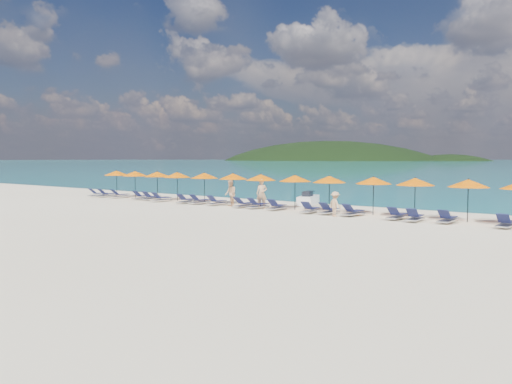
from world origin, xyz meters
The scene contains 38 objects.
ground centered at (0.00, 0.00, 0.00)m, with size 1400.00×1400.00×0.00m, color beige.
headland_main centered at (-300.00, 540.00, -38.00)m, with size 374.00×242.00×126.50m.
headland_small centered at (-150.00, 560.00, -35.00)m, with size 162.00×126.00×85.50m.
jetski centered at (0.46, 8.49, 0.39)m, with size 1.77×2.87×0.96m.
beachgoer_a centered at (-0.79, 4.66, 0.97)m, with size 0.71×0.46×1.94m, color tan.
beachgoer_b centered at (-3.06, 4.14, 0.92)m, with size 0.89×0.51×1.83m, color tan.
beachgoer_c centered at (5.35, 3.41, 0.71)m, with size 0.92×0.43×1.43m, color tan.
umbrella_0 centered at (-17.12, 5.38, 2.02)m, with size 2.10×2.10×2.28m.
umbrella_1 centered at (-14.53, 5.30, 2.02)m, with size 2.10×2.10×2.28m.
umbrella_2 centered at (-11.88, 5.39, 2.02)m, with size 2.10×2.10×2.28m.
umbrella_3 centered at (-9.35, 5.20, 2.02)m, with size 2.10×2.10×2.28m.
umbrella_4 centered at (-6.65, 5.37, 2.02)m, with size 2.10×2.10×2.28m.
umbrella_5 centered at (-3.95, 5.46, 2.02)m, with size 2.10×2.10×2.28m.
umbrella_6 centered at (-1.30, 5.23, 2.02)m, with size 2.10×2.10×2.28m.
umbrella_7 centered at (1.43, 5.26, 2.02)m, with size 2.10×2.10×2.28m.
umbrella_8 centered at (3.93, 5.25, 2.02)m, with size 2.10×2.10×2.28m.
umbrella_9 centered at (6.75, 5.42, 2.02)m, with size 2.10×2.10×2.28m.
umbrella_10 centered at (9.19, 5.44, 2.02)m, with size 2.10×2.10×2.28m.
umbrella_11 centered at (11.99, 5.37, 2.02)m, with size 2.10×2.10×2.28m.
lounger_0 centered at (-17.82, 3.95, 0.24)m, with size 0.73×1.74×0.66m.
lounger_1 centered at (-16.75, 4.09, 0.24)m, with size 0.69×1.72×0.66m.
lounger_2 centered at (-15.18, 4.25, 0.24)m, with size 0.74×1.74×0.66m.
lounger_3 centered at (-12.43, 4.24, 0.24)m, with size 0.76×1.75×0.66m.
lounger_4 centered at (-11.36, 4.30, 0.24)m, with size 0.76×1.75×0.66m.
lounger_5 centered at (-9.79, 3.94, 0.24)m, with size 0.67×1.72×0.66m.
lounger_6 centered at (-7.19, 3.99, 0.24)m, with size 0.77×1.75×0.66m.
lounger_7 centered at (-6.07, 4.22, 0.24)m, with size 0.64×1.71×0.66m.
lounger_8 centered at (-4.49, 4.31, 0.24)m, with size 0.66×1.71×0.66m.
lounger_9 centered at (-1.95, 4.21, 0.24)m, with size 0.77×1.75×0.66m.
lounger_10 centered at (-0.82, 4.26, 0.24)m, with size 0.76×1.75×0.66m.
lounger_11 centered at (0.73, 4.25, 0.24)m, with size 0.74×1.74×0.66m.
lounger_12 centered at (3.36, 4.01, 0.24)m, with size 0.77×1.75×0.66m.
lounger_13 centered at (4.52, 4.19, 0.24)m, with size 0.64×1.71×0.66m.
lounger_14 centered at (6.07, 4.19, 0.24)m, with size 0.78×1.75×0.66m.
lounger_15 centered at (8.73, 4.12, 0.24)m, with size 0.69×1.72×0.66m.
lounger_16 centered at (9.76, 3.93, 0.24)m, with size 0.76×1.75×0.66m.
lounger_17 centered at (11.30, 4.27, 0.24)m, with size 0.63×1.70×0.66m.
lounger_18 centered at (14.03, 4.16, 0.24)m, with size 0.65×1.71×0.66m.
Camera 1 is at (18.89, -21.68, 3.32)m, focal length 35.00 mm.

